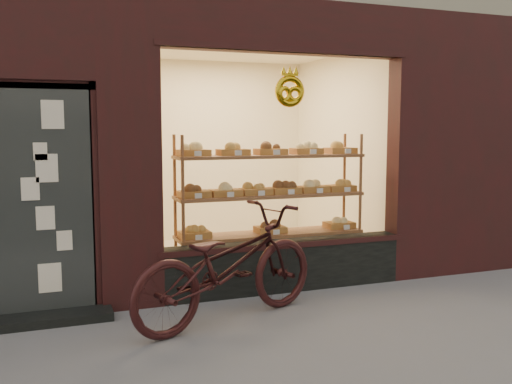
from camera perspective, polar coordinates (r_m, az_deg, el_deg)
name	(u,v)px	position (r m, az deg, el deg)	size (l,w,h in m)	color
ground	(344,373)	(4.38, 8.76, -17.50)	(90.00, 90.00, 0.00)	slate
display_shelf	(270,204)	(6.56, 1.44, -1.23)	(2.20, 0.45, 1.70)	brown
bicycle	(228,265)	(5.23, -2.85, -7.30)	(0.70, 2.02, 1.06)	black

